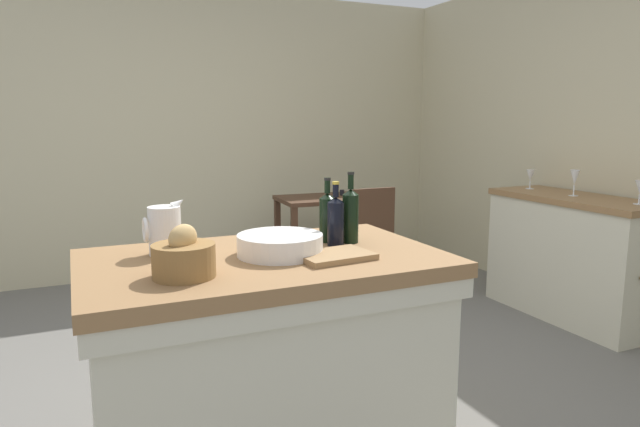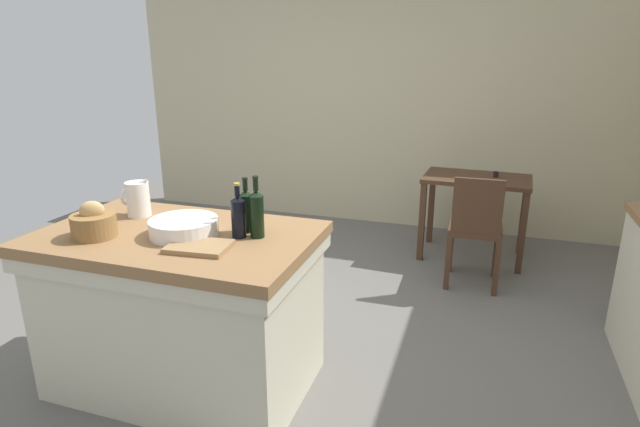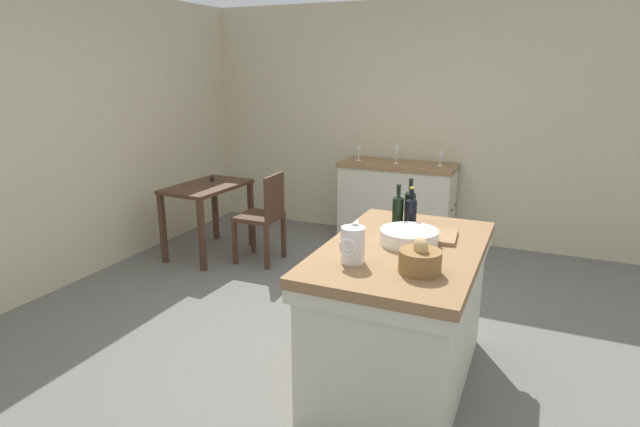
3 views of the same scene
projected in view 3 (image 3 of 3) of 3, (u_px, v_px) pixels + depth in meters
name	position (u px, v px, depth m)	size (l,w,h in m)	color
ground_plane	(330.00, 335.00, 3.79)	(6.76, 6.76, 0.00)	#66635E
wall_back	(54.00, 140.00, 4.45)	(5.32, 0.12, 2.60)	beige
wall_right	(421.00, 123.00, 5.72)	(0.12, 5.20, 2.60)	beige
island_table	(400.00, 310.00, 3.13)	(1.43, 0.88, 0.89)	olive
side_cabinet	(396.00, 203.00, 5.72)	(0.52, 1.27, 0.89)	olive
writing_desk	(208.00, 196.00, 5.30)	(0.93, 0.61, 0.79)	#472D1E
wooden_chair	(264.00, 215.00, 5.11)	(0.41, 0.41, 0.91)	#472D1E
pitcher	(353.00, 244.00, 2.75)	(0.17, 0.13, 0.24)	white
wash_bowl	(409.00, 237.00, 3.06)	(0.35, 0.35, 0.09)	white
bread_basket	(420.00, 260.00, 2.62)	(0.22, 0.22, 0.19)	olive
cutting_board	(439.00, 236.00, 3.16)	(0.29, 0.20, 0.02)	#99754C
wine_bottle_dark	(410.00, 206.00, 3.39)	(0.07, 0.07, 0.32)	black
wine_bottle_amber	(398.00, 210.00, 3.34)	(0.07, 0.07, 0.29)	black
wine_bottle_green	(411.00, 212.00, 3.31)	(0.07, 0.07, 0.28)	black
wine_glass_far_left	(441.00, 156.00, 5.43)	(0.07, 0.07, 0.16)	white
wine_glass_left	(396.00, 152.00, 5.55)	(0.07, 0.07, 0.19)	white
wine_glass_middle	(359.00, 151.00, 5.75)	(0.07, 0.07, 0.15)	white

